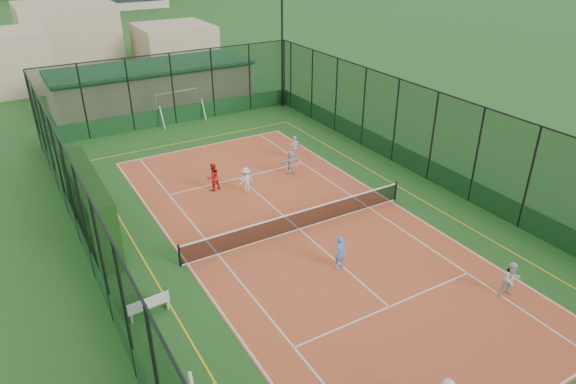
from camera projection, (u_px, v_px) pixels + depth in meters
name	position (u px, v px, depth m)	size (l,w,h in m)	color
ground	(299.00, 229.00, 23.92)	(300.00, 300.00, 0.00)	#1E5821
court_slab	(299.00, 229.00, 23.92)	(11.17, 23.97, 0.01)	#C0412A
tennis_net	(299.00, 219.00, 23.68)	(11.67, 0.12, 1.06)	black
perimeter_fence	(300.00, 181.00, 22.78)	(18.12, 34.12, 5.00)	black
floodlight_ne	(282.00, 53.00, 38.63)	(0.60, 0.26, 8.25)	black
clubhouse	(153.00, 85.00, 40.08)	(15.20, 7.20, 3.15)	tan
hedge_left	(90.00, 205.00, 22.82)	(1.05, 7.01, 3.07)	black
white_bench	(148.00, 305.00, 18.47)	(1.55, 0.43, 0.87)	white
futsal_goal_far	(178.00, 106.00, 37.07)	(3.30, 0.96, 2.13)	white
child_near_mid	(340.00, 252.00, 20.90)	(0.53, 0.35, 1.47)	#5290E9
child_near_right	(511.00, 279.00, 19.29)	(0.72, 0.56, 1.47)	silver
child_far_left	(246.00, 180.00, 27.03)	(0.89, 0.51, 1.38)	silver
child_far_right	(295.00, 147.00, 30.88)	(0.87, 0.36, 1.49)	white
child_far_back	(291.00, 162.00, 29.00)	(1.32, 0.42, 1.42)	silver
coach	(213.00, 177.00, 27.16)	(0.74, 0.57, 1.52)	red
tennis_balls	(300.00, 210.00, 25.47)	(4.40, 1.12, 0.07)	#CCE033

